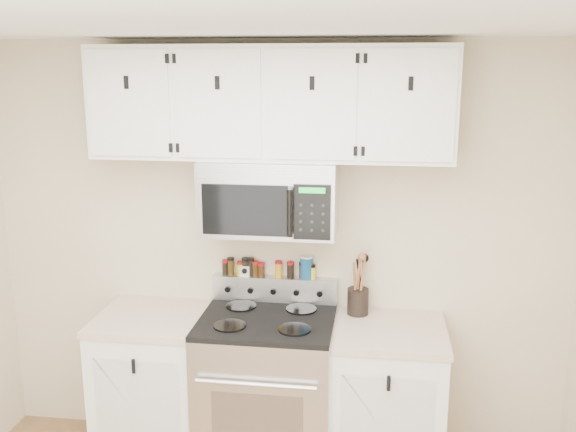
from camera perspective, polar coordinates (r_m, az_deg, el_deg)
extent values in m
cube|color=#B9AA8A|center=(3.89, -1.13, -3.18)|extent=(3.50, 0.01, 2.50)
cube|color=white|center=(2.03, -9.50, 17.13)|extent=(3.50, 3.50, 0.01)
cube|color=#B7B7BA|center=(3.91, -1.85, -15.71)|extent=(0.76, 0.65, 0.92)
cube|color=black|center=(3.64, -2.74, -18.22)|extent=(0.50, 0.02, 0.40)
cube|color=black|center=(3.70, -1.90, -9.26)|extent=(0.76, 0.65, 0.03)
cube|color=#B7B7BA|center=(3.93, -1.20, -6.47)|extent=(0.76, 0.08, 0.15)
cylinder|color=black|center=(3.59, -5.20, -9.69)|extent=(0.18, 0.18, 0.01)
cylinder|color=black|center=(3.53, 0.59, -10.04)|extent=(0.18, 0.18, 0.01)
cylinder|color=black|center=(3.86, -4.18, -7.98)|extent=(0.18, 0.18, 0.01)
cylinder|color=black|center=(3.80, 1.19, -8.27)|extent=(0.18, 0.18, 0.01)
cube|color=white|center=(4.10, -11.66, -14.83)|extent=(0.62, 0.60, 0.88)
cube|color=#B9A58D|center=(3.91, -11.98, -8.86)|extent=(0.64, 0.62, 0.04)
cube|color=white|center=(3.89, 8.71, -16.32)|extent=(0.62, 0.60, 0.88)
cube|color=#B9A58D|center=(3.69, 8.96, -10.08)|extent=(0.64, 0.62, 0.04)
cube|color=#9E9EA3|center=(3.62, -1.62, 1.77)|extent=(0.76, 0.38, 0.42)
cube|color=#B7B7BA|center=(3.40, -2.19, 3.93)|extent=(0.73, 0.01, 0.08)
cube|color=black|center=(3.46, -3.87, 0.52)|extent=(0.47, 0.01, 0.28)
cube|color=black|center=(3.40, 2.15, 0.33)|extent=(0.20, 0.01, 0.30)
cylinder|color=black|center=(3.38, 0.16, 0.25)|extent=(0.03, 0.03, 0.26)
cube|color=white|center=(3.58, -1.61, 10.03)|extent=(2.00, 0.33, 0.62)
cube|color=white|center=(3.62, -14.04, 9.69)|extent=(0.46, 0.01, 0.57)
cube|color=black|center=(3.61, -14.19, 11.44)|extent=(0.02, 0.01, 0.07)
cube|color=white|center=(3.46, -6.23, 9.85)|extent=(0.46, 0.01, 0.57)
cube|color=black|center=(3.45, -6.31, 11.70)|extent=(0.03, 0.01, 0.07)
cube|color=white|center=(3.38, 2.15, 9.84)|extent=(0.46, 0.01, 0.57)
cube|color=black|center=(3.36, 2.15, 11.73)|extent=(0.03, 0.01, 0.07)
cube|color=white|center=(3.36, 10.77, 9.60)|extent=(0.46, 0.01, 0.57)
cube|color=black|center=(3.35, 10.86, 11.50)|extent=(0.02, 0.01, 0.07)
cylinder|color=black|center=(3.82, 6.23, -7.56)|extent=(0.12, 0.12, 0.16)
cylinder|color=#935835|center=(3.78, 6.27, -5.86)|extent=(0.01, 0.01, 0.29)
cylinder|color=#935835|center=(3.77, 6.59, -5.78)|extent=(0.01, 0.01, 0.31)
cylinder|color=#935835|center=(3.79, 5.96, -5.95)|extent=(0.01, 0.01, 0.27)
cylinder|color=black|center=(3.80, 6.44, -5.84)|extent=(0.01, 0.01, 0.28)
cylinder|color=#935835|center=(3.76, 6.11, -5.89)|extent=(0.01, 0.01, 0.30)
cube|color=silver|center=(3.93, -3.81, -4.86)|extent=(0.06, 0.05, 0.07)
cylinder|color=#134E88|center=(3.86, 1.64, -4.64)|extent=(0.07, 0.07, 0.13)
cylinder|color=white|center=(3.84, 1.65, -3.64)|extent=(0.08, 0.08, 0.01)
cylinder|color=black|center=(3.95, -5.59, -4.66)|extent=(0.04, 0.04, 0.08)
cylinder|color=#9E0C14|center=(3.94, -5.61, -4.00)|extent=(0.04, 0.04, 0.02)
cylinder|color=#3F2C0F|center=(3.94, -5.11, -4.58)|extent=(0.04, 0.04, 0.09)
cylinder|color=black|center=(3.92, -5.12, -3.81)|extent=(0.04, 0.04, 0.02)
cylinder|color=gold|center=(3.93, -4.26, -4.78)|extent=(0.04, 0.04, 0.07)
cylinder|color=#A5120C|center=(3.92, -4.27, -4.16)|extent=(0.04, 0.04, 0.02)
cylinder|color=black|center=(3.92, -3.81, -4.64)|extent=(0.04, 0.04, 0.10)
cylinder|color=black|center=(3.90, -3.83, -3.86)|extent=(0.04, 0.04, 0.02)
cylinder|color=black|center=(3.91, -3.33, -4.65)|extent=(0.04, 0.04, 0.10)
cylinder|color=black|center=(3.90, -3.34, -3.85)|extent=(0.04, 0.04, 0.02)
cylinder|color=#38260D|center=(3.91, -2.92, -4.81)|extent=(0.04, 0.04, 0.08)
cylinder|color=#A9110D|center=(3.90, -2.93, -4.15)|extent=(0.04, 0.04, 0.02)
cylinder|color=#3C200E|center=(3.91, -2.38, -4.89)|extent=(0.04, 0.04, 0.07)
cylinder|color=#A90D1C|center=(3.89, -2.39, -4.30)|extent=(0.04, 0.04, 0.02)
cylinder|color=orange|center=(3.89, -0.85, -4.85)|extent=(0.04, 0.04, 0.09)
cylinder|color=maroon|center=(3.87, -0.85, -4.13)|extent=(0.04, 0.04, 0.02)
cylinder|color=black|center=(3.88, 0.21, -4.91)|extent=(0.04, 0.04, 0.08)
cylinder|color=#A80C11|center=(3.86, 0.21, -4.20)|extent=(0.04, 0.04, 0.02)
cylinder|color=#401E0F|center=(3.87, 1.29, -4.95)|extent=(0.04, 0.04, 0.09)
cylinder|color=black|center=(3.85, 1.29, -4.24)|extent=(0.04, 0.04, 0.02)
cylinder|color=yellow|center=(3.86, 2.16, -5.08)|extent=(0.04, 0.04, 0.07)
cylinder|color=black|center=(3.85, 2.17, -4.46)|extent=(0.04, 0.04, 0.02)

